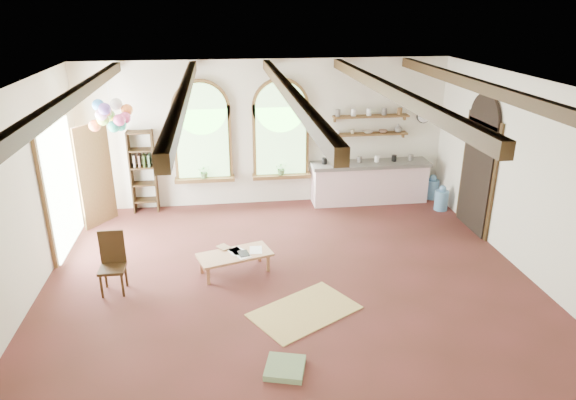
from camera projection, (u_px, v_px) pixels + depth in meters
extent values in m
plane|color=#5A2825|center=(288.00, 277.00, 8.62)|extent=(8.00, 8.00, 0.00)
cube|color=brown|center=(203.00, 143.00, 11.09)|extent=(1.24, 0.08, 1.64)
cylinder|color=brown|center=(201.00, 109.00, 10.81)|extent=(1.24, 0.08, 1.24)
cube|color=#83BC71|center=(203.00, 144.00, 11.05)|extent=(1.10, 0.04, 1.50)
cube|color=brown|center=(205.00, 179.00, 11.29)|extent=(1.30, 0.28, 0.08)
cube|color=brown|center=(281.00, 141.00, 11.30)|extent=(1.24, 0.08, 1.64)
cylinder|color=brown|center=(281.00, 107.00, 11.03)|extent=(1.24, 0.08, 1.24)
cube|color=#83BC71|center=(281.00, 141.00, 11.26)|extent=(1.10, 0.04, 1.50)
cube|color=brown|center=(281.00, 176.00, 11.50)|extent=(1.30, 0.28, 0.08)
cube|color=brown|center=(61.00, 187.00, 9.37)|extent=(0.10, 1.90, 2.50)
cube|color=black|center=(477.00, 177.00, 10.09)|extent=(0.10, 1.30, 2.40)
cube|color=silver|center=(369.00, 184.00, 11.70)|extent=(2.60, 0.55, 0.86)
cube|color=slate|center=(370.00, 164.00, 11.53)|extent=(2.68, 0.62, 0.08)
cube|color=brown|center=(370.00, 134.00, 11.46)|extent=(1.70, 0.24, 0.04)
cube|color=brown|center=(371.00, 116.00, 11.31)|extent=(1.70, 0.24, 0.04)
cylinder|color=black|center=(424.00, 116.00, 11.55)|extent=(0.32, 0.04, 0.32)
cube|color=#332310|center=(131.00, 172.00, 10.98)|extent=(0.03, 0.32, 1.80)
cube|color=#332310|center=(155.00, 171.00, 11.05)|extent=(0.03, 0.32, 1.80)
cube|color=#B27D51|center=(235.00, 255.00, 8.67)|extent=(1.34, 0.89, 0.05)
cube|color=#B27D51|center=(208.00, 276.00, 8.36)|extent=(0.05, 0.05, 0.31)
cube|color=#B27D51|center=(268.00, 263.00, 8.76)|extent=(0.05, 0.05, 0.31)
cube|color=#B27D51|center=(202.00, 265.00, 8.69)|extent=(0.05, 0.05, 0.31)
cube|color=#B27D51|center=(259.00, 253.00, 9.10)|extent=(0.05, 0.05, 0.31)
cube|color=#332310|center=(112.00, 269.00, 8.04)|extent=(0.40, 0.40, 0.05)
cube|color=#332310|center=(112.00, 247.00, 8.10)|extent=(0.39, 0.04, 0.58)
cube|color=#D6C06B|center=(304.00, 311.00, 7.67)|extent=(1.81, 1.60, 0.02)
cube|color=#6B885E|center=(285.00, 368.00, 6.44)|extent=(0.59, 0.59, 0.08)
cylinder|color=#5B92C4|center=(441.00, 200.00, 11.31)|extent=(0.29, 0.29, 0.44)
sphere|color=#5B92C4|center=(443.00, 189.00, 11.21)|extent=(0.16, 0.16, 0.16)
cylinder|color=#5B92C4|center=(432.00, 189.00, 11.96)|extent=(0.30, 0.30, 0.45)
sphere|color=#5B92C4|center=(433.00, 178.00, 11.86)|extent=(0.16, 0.16, 0.16)
cylinder|color=white|center=(108.00, 92.00, 9.35)|extent=(0.01, 0.01, 0.85)
sphere|color=teal|center=(121.00, 125.00, 9.54)|extent=(0.22, 0.22, 0.22)
sphere|color=#CE447F|center=(125.00, 118.00, 9.58)|extent=(0.22, 0.22, 0.22)
sphere|color=orange|center=(127.00, 110.00, 9.67)|extent=(0.22, 0.22, 0.22)
sphere|color=silver|center=(116.00, 104.00, 9.58)|extent=(0.22, 0.22, 0.22)
sphere|color=yellow|center=(116.00, 122.00, 9.80)|extent=(0.22, 0.22, 0.22)
sphere|color=#5DA948|center=(109.00, 115.00, 9.79)|extent=(0.22, 0.22, 0.22)
sphere|color=#C25B5C|center=(106.00, 111.00, 9.58)|extent=(0.22, 0.22, 0.22)
sphere|color=#307FD0|center=(98.00, 105.00, 9.49)|extent=(0.22, 0.22, 0.22)
sphere|color=#F86137|center=(95.00, 126.00, 9.51)|extent=(0.22, 0.22, 0.22)
sphere|color=#B8D64B|center=(103.00, 120.00, 9.43)|extent=(0.22, 0.22, 0.22)
sphere|color=#FFBBD9|center=(101.00, 114.00, 9.28)|extent=(0.22, 0.22, 0.22)
sphere|color=#604199|center=(104.00, 109.00, 9.15)|extent=(0.22, 0.22, 0.22)
sphere|color=teal|center=(114.00, 127.00, 9.43)|extent=(0.22, 0.22, 0.22)
sphere|color=#CE447F|center=(119.00, 120.00, 9.39)|extent=(0.22, 0.22, 0.22)
imported|color=olive|center=(220.00, 249.00, 8.81)|extent=(0.28, 0.30, 0.02)
cube|color=black|center=(244.00, 253.00, 8.65)|extent=(0.21, 0.27, 0.01)
imported|color=#598C4C|center=(204.00, 171.00, 11.20)|extent=(0.27, 0.23, 0.30)
imported|color=#598C4C|center=(282.00, 168.00, 11.41)|extent=(0.27, 0.23, 0.30)
imported|color=white|center=(337.00, 132.00, 11.34)|extent=(0.12, 0.10, 0.10)
imported|color=beige|center=(353.00, 132.00, 11.38)|extent=(0.10, 0.10, 0.09)
imported|color=beige|center=(368.00, 132.00, 11.43)|extent=(0.22, 0.22, 0.05)
imported|color=#8C664C|center=(383.00, 131.00, 11.47)|extent=(0.20, 0.20, 0.06)
imported|color=slate|center=(398.00, 128.00, 11.49)|extent=(0.18, 0.18, 0.19)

